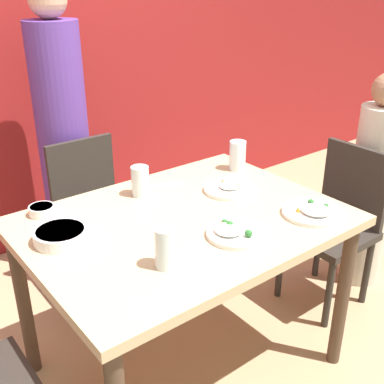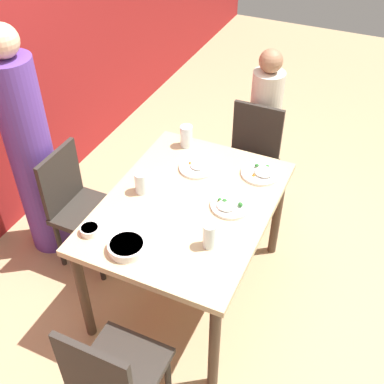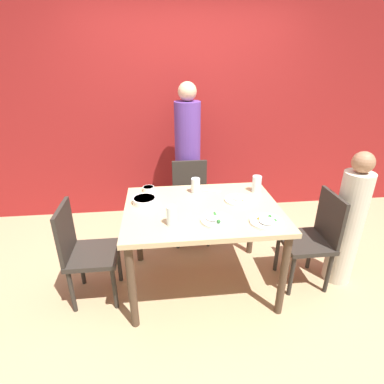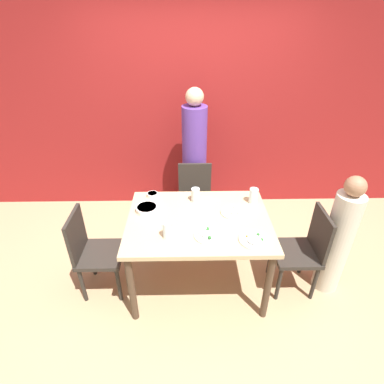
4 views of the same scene
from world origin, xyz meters
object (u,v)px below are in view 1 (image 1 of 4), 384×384
chair_adult_spot (95,213)px  chair_child_spot (337,221)px  person_child (372,190)px  glass_water_tall (165,248)px  bowl_curry (61,235)px  person_adult (64,145)px  plate_rice_adult (313,212)px

chair_adult_spot → chair_child_spot: 1.31m
chair_child_spot → person_child: person_child is taller
glass_water_tall → bowl_curry: bearing=118.6°
chair_adult_spot → chair_child_spot: (0.97, -0.87, 0.00)m
chair_adult_spot → person_child: 1.54m
person_child → bowl_curry: bearing=173.3°
person_child → person_adult: bearing=136.8°
chair_child_spot → bowl_curry: (-1.43, 0.20, 0.33)m
chair_child_spot → plate_rice_adult: 0.66m
bowl_curry → glass_water_tall: glass_water_tall is taller
person_child → bowl_curry: size_ratio=6.10×
chair_child_spot → bowl_curry: bearing=-98.1°
chair_child_spot → person_adult: size_ratio=0.52×
chair_adult_spot → chair_child_spot: bearing=-41.9°
person_child → glass_water_tall: bearing=-173.4°
person_adult → plate_rice_adult: bearing=-72.8°
chair_adult_spot → glass_water_tall: (-0.25, -1.05, 0.38)m
person_adult → glass_water_tall: (-0.25, -1.37, 0.07)m
person_adult → person_child: (1.27, -1.19, -0.21)m
person_child → glass_water_tall: 1.56m
glass_water_tall → person_child: bearing=6.6°
chair_child_spot → plate_rice_adult: size_ratio=3.51×
person_adult → bowl_curry: size_ratio=8.29×
person_child → chair_child_spot: bearing=180.0°
plate_rice_adult → chair_adult_spot: bearing=111.7°
glass_water_tall → plate_rice_adult: bearing=-4.9°
plate_rice_adult → glass_water_tall: glass_water_tall is taller
person_child → plate_rice_adult: 0.89m
chair_child_spot → person_adult: 1.57m
person_child → bowl_curry: 1.75m
person_adult → person_child: size_ratio=1.36×
chair_adult_spot → person_adult: person_adult is taller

